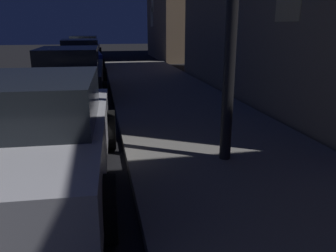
# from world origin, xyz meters

# --- Properties ---
(car_silver) EXTENTS (2.11, 4.25, 1.43)m
(car_silver) POSITION_xyz_m (2.85, 3.47, 0.70)
(car_silver) COLOR #B7B7BF
(car_silver) RESTS_ON ground
(car_black) EXTENTS (2.15, 4.46, 1.43)m
(car_black) POSITION_xyz_m (2.85, 9.29, 0.71)
(car_black) COLOR black
(car_black) RESTS_ON ground
(car_blue) EXTENTS (2.17, 4.39, 1.43)m
(car_blue) POSITION_xyz_m (2.85, 15.42, 0.71)
(car_blue) COLOR navy
(car_blue) RESTS_ON ground
(car_white) EXTENTS (2.11, 4.31, 1.43)m
(car_white) POSITION_xyz_m (2.85, 21.28, 0.70)
(car_white) COLOR silver
(car_white) RESTS_ON ground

